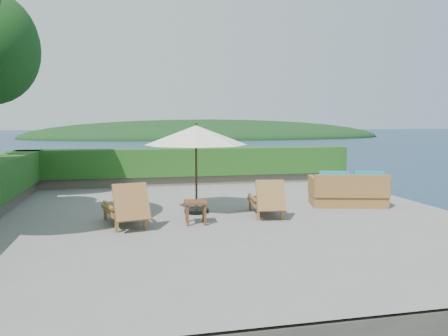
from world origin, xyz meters
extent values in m
plane|color=gray|center=(0.00, 0.00, 0.00)|extent=(12.00, 12.00, 0.00)
cube|color=#534C42|center=(0.00, 0.00, -1.55)|extent=(12.00, 12.00, 3.00)
plane|color=#142940|center=(0.00, 0.00, -3.00)|extent=(600.00, 600.00, 0.00)
ellipsoid|color=black|center=(25.00, 140.00, -3.00)|extent=(126.00, 57.60, 12.60)
cube|color=#675E52|center=(0.00, 5.60, 0.18)|extent=(12.00, 0.60, 0.36)
cube|color=#1C3F12|center=(0.00, 5.60, 0.85)|extent=(12.40, 0.90, 1.00)
cylinder|color=black|center=(-0.51, 0.41, 0.05)|extent=(0.72, 0.72, 0.10)
cylinder|color=#381F14|center=(-0.51, 0.41, 1.12)|extent=(0.07, 0.07, 2.25)
cone|color=silver|center=(-0.51, 0.41, 1.99)|extent=(2.99, 2.99, 0.49)
sphere|color=#381F14|center=(-0.51, 0.41, 2.29)|extent=(0.09, 0.09, 0.08)
cube|color=#945D36|center=(-2.46, -1.24, 0.14)|extent=(0.08, 0.08, 0.29)
cube|color=#945D36|center=(-1.86, -1.10, 0.14)|extent=(0.08, 0.08, 0.29)
cube|color=#945D36|center=(-2.76, 0.05, 0.14)|extent=(0.08, 0.08, 0.29)
cube|color=#945D36|center=(-2.16, 0.19, 0.14)|extent=(0.08, 0.08, 0.29)
cube|color=#945D36|center=(-2.34, -0.42, 0.33)|extent=(1.03, 1.56, 0.10)
cube|color=#945D36|center=(-2.15, -1.23, 0.64)|extent=(0.81, 0.62, 0.77)
cube|color=#945D36|center=(-2.65, -0.72, 0.50)|extent=(0.28, 0.93, 0.06)
cube|color=#945D36|center=(-1.92, -0.55, 0.50)|extent=(0.28, 0.93, 0.06)
cube|color=#945D36|center=(0.79, -0.75, 0.13)|extent=(0.07, 0.07, 0.27)
cube|color=#945D36|center=(1.36, -0.82, 0.13)|extent=(0.07, 0.07, 0.27)
cube|color=#945D36|center=(0.94, 0.48, 0.13)|extent=(0.07, 0.07, 0.27)
cube|color=#945D36|center=(1.51, 0.41, 0.13)|extent=(0.07, 0.07, 0.27)
cube|color=#945D36|center=(1.16, -0.07, 0.31)|extent=(0.83, 1.41, 0.09)
cube|color=#945D36|center=(1.07, -0.83, 0.60)|extent=(0.72, 0.51, 0.72)
cube|color=#945D36|center=(0.79, -0.23, 0.46)|extent=(0.16, 0.87, 0.05)
cube|color=#945D36|center=(1.49, -0.31, 0.46)|extent=(0.16, 0.87, 0.05)
cube|color=brown|center=(-0.92, -1.00, 0.24)|extent=(0.05, 0.05, 0.48)
cube|color=brown|center=(-0.53, -1.02, 0.24)|extent=(0.05, 0.05, 0.48)
cube|color=brown|center=(-0.90, -0.61, 0.24)|extent=(0.05, 0.05, 0.48)
cube|color=brown|center=(-0.51, -0.63, 0.24)|extent=(0.05, 0.05, 0.48)
cube|color=brown|center=(-0.72, -0.81, 0.51)|extent=(0.53, 0.53, 0.05)
cube|color=#945D36|center=(3.77, 0.50, 0.22)|extent=(2.19, 1.46, 0.45)
cube|color=#945D36|center=(3.65, 0.05, 0.61)|extent=(1.98, 0.64, 0.61)
cube|color=#945D36|center=(2.84, 0.73, 0.56)|extent=(0.37, 1.00, 0.50)
cube|color=#945D36|center=(4.70, 0.27, 0.56)|extent=(0.37, 1.00, 0.50)
cube|color=teal|center=(3.33, 0.67, 0.55)|extent=(1.04, 0.99, 0.20)
cube|color=teal|center=(4.23, 0.44, 0.55)|extent=(1.04, 0.99, 0.20)
cube|color=teal|center=(3.23, 0.27, 0.80)|extent=(0.79, 0.34, 0.40)
cube|color=teal|center=(4.13, 0.04, 0.80)|extent=(0.79, 0.34, 0.40)
camera|label=1|loc=(-2.17, -10.53, 2.32)|focal=35.00mm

